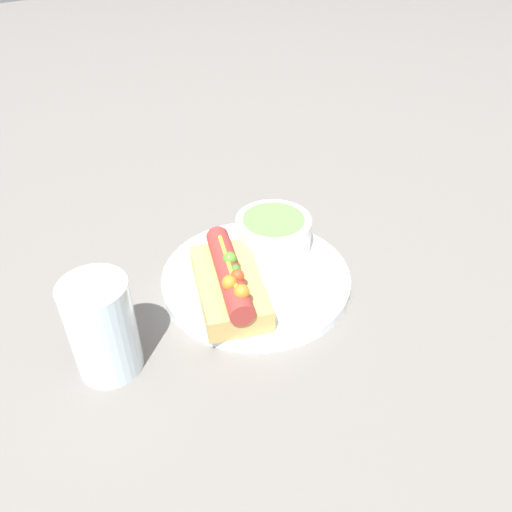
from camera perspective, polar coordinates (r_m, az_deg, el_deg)
name	(u,v)px	position (r m, az deg, el deg)	size (l,w,h in m)	color
ground_plane	(256,283)	(0.65, 0.00, -3.08)	(4.00, 4.00, 0.00)	slate
dinner_plate	(256,278)	(0.65, 0.00, -2.58)	(0.24, 0.24, 0.01)	white
hot_dog	(229,282)	(0.60, -3.06, -3.02)	(0.16, 0.13, 0.06)	tan
soup_bowl	(273,233)	(0.67, 1.99, 2.70)	(0.10, 0.10, 0.05)	silver
spoon	(261,242)	(0.69, 0.53, 1.61)	(0.07, 0.15, 0.01)	#B7B7BC
drinking_glass	(102,328)	(0.54, -17.15, -7.84)	(0.07, 0.07, 0.11)	silver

